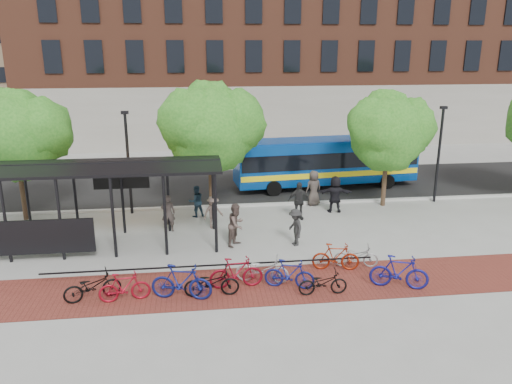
{
  "coord_description": "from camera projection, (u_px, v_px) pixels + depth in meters",
  "views": [
    {
      "loc": [
        -3.7,
        -20.76,
        8.11
      ],
      "look_at": [
        -1.0,
        1.18,
        1.6
      ],
      "focal_mm": 35.0,
      "sensor_mm": 36.0,
      "label": 1
    }
  ],
  "objects": [
    {
      "name": "bike_6",
      "position": [
        262.0,
        269.0,
        17.65
      ],
      "size": [
        2.01,
        1.15,
        1.0
      ],
      "primitive_type": "imported",
      "rotation": [
        0.0,
        0.0,
        1.3
      ],
      "color": "#BABABD",
      "rests_on": "ground"
    },
    {
      "name": "pedestrian_8",
      "position": [
        236.0,
        225.0,
        20.83
      ],
      "size": [
        1.09,
        1.13,
        1.83
      ],
      "primitive_type": "imported",
      "rotation": [
        0.0,
        0.0,
        0.94
      ],
      "color": "brown",
      "rests_on": "ground"
    },
    {
      "name": "bike_4",
      "position": [
        212.0,
        283.0,
        16.68
      ],
      "size": [
        1.85,
        0.65,
        0.97
      ],
      "primitive_type": "imported",
      "rotation": [
        0.0,
        0.0,
        1.57
      ],
      "color": "black",
      "rests_on": "ground"
    },
    {
      "name": "building_brick",
      "position": [
        342.0,
        24.0,
        45.59
      ],
      "size": [
        55.0,
        14.0,
        20.0
      ],
      "primitive_type": "cube",
      "color": "brown",
      "rests_on": "ground"
    },
    {
      "name": "bus",
      "position": [
        326.0,
        160.0,
        29.32
      ],
      "size": [
        10.89,
        3.32,
        2.89
      ],
      "rotation": [
        0.0,
        0.0,
        0.09
      ],
      "color": "#073B8F",
      "rests_on": "ground"
    },
    {
      "name": "bike_9",
      "position": [
        336.0,
        257.0,
        18.62
      ],
      "size": [
        1.82,
        0.81,
        1.06
      ],
      "primitive_type": "imported",
      "rotation": [
        0.0,
        0.0,
        1.39
      ],
      "color": "maroon",
      "rests_on": "ground"
    },
    {
      "name": "pedestrian_3",
      "position": [
        213.0,
        212.0,
        22.84
      ],
      "size": [
        1.15,
        0.96,
        1.54
      ],
      "primitive_type": "imported",
      "rotation": [
        0.0,
        0.0,
        0.48
      ],
      "color": "brown",
      "rests_on": "ground"
    },
    {
      "name": "bike_5",
      "position": [
        236.0,
        273.0,
        17.24
      ],
      "size": [
        1.9,
        0.64,
        1.13
      ],
      "primitive_type": "imported",
      "rotation": [
        0.0,
        0.0,
        1.63
      ],
      "color": "maroon",
      "rests_on": "ground"
    },
    {
      "name": "bike_rack_rail",
      "position": [
        211.0,
        277.0,
        18.2
      ],
      "size": [
        12.0,
        0.05,
        0.95
      ],
      "primitive_type": "cube",
      "color": "black",
      "rests_on": "ground"
    },
    {
      "name": "pedestrian_5",
      "position": [
        335.0,
        194.0,
        25.04
      ],
      "size": [
        1.8,
        0.81,
        1.88
      ],
      "primitive_type": "imported",
      "rotation": [
        0.0,
        0.0,
        2.99
      ],
      "color": "black",
      "rests_on": "ground"
    },
    {
      "name": "tree_a",
      "position": [
        17.0,
        132.0,
        23.09
      ],
      "size": [
        4.9,
        4.0,
        6.18
      ],
      "color": "#382619",
      "rests_on": "ground"
    },
    {
      "name": "bike_1",
      "position": [
        124.0,
        287.0,
        16.34
      ],
      "size": [
        1.72,
        0.67,
        1.01
      ],
      "primitive_type": "imported",
      "rotation": [
        0.0,
        0.0,
        1.69
      ],
      "color": "maroon",
      "rests_on": "ground"
    },
    {
      "name": "bus_shelter",
      "position": [
        87.0,
        177.0,
        20.24
      ],
      "size": [
        10.6,
        3.07,
        3.6
      ],
      "color": "black",
      "rests_on": "ground"
    },
    {
      "name": "curb",
      "position": [
        268.0,
        204.0,
        26.29
      ],
      "size": [
        160.0,
        0.25,
        0.12
      ],
      "primitive_type": "cube",
      "color": "#B7B7B2",
      "rests_on": "ground"
    },
    {
      "name": "pedestrian_9",
      "position": [
        295.0,
        227.0,
        20.88
      ],
      "size": [
        0.78,
        1.13,
        1.6
      ],
      "primitive_type": "imported",
      "rotation": [
        0.0,
        0.0,
        4.91
      ],
      "color": "#262626",
      "rests_on": "ground"
    },
    {
      "name": "tree_c",
      "position": [
        390.0,
        129.0,
        25.25
      ],
      "size": [
        4.66,
        3.8,
        5.92
      ],
      "color": "#382619",
      "rests_on": "ground"
    },
    {
      "name": "brick_strip",
      "position": [
        249.0,
        286.0,
        17.5
      ],
      "size": [
        24.0,
        3.0,
        0.01
      ],
      "primitive_type": "cube",
      "color": "maroon",
      "rests_on": "ground"
    },
    {
      "name": "tree_b",
      "position": [
        212.0,
        124.0,
        24.08
      ],
      "size": [
        5.15,
        4.2,
        6.47
      ],
      "color": "#382619",
      "rests_on": "ground"
    },
    {
      "name": "asphalt_street",
      "position": [
        259.0,
        185.0,
        30.11
      ],
      "size": [
        160.0,
        8.0,
        0.01
      ],
      "primitive_type": "cube",
      "color": "black",
      "rests_on": "ground"
    },
    {
      "name": "ground",
      "position": [
        281.0,
        233.0,
        22.49
      ],
      "size": [
        160.0,
        160.0,
        0.0
      ],
      "primitive_type": "plane",
      "color": "#9E9E99",
      "rests_on": "ground"
    },
    {
      "name": "lamp_post_left",
      "position": [
        128.0,
        160.0,
        24.33
      ],
      "size": [
        0.35,
        0.2,
        5.12
      ],
      "color": "black",
      "rests_on": "ground"
    },
    {
      "name": "pedestrian_2",
      "position": [
        196.0,
        201.0,
        24.4
      ],
      "size": [
        0.92,
        0.82,
        1.57
      ],
      "primitive_type": "imported",
      "rotation": [
        0.0,
        0.0,
        3.49
      ],
      "color": "#1A2E3E",
      "rests_on": "ground"
    },
    {
      "name": "lamp_post_right",
      "position": [
        439.0,
        152.0,
        26.2
      ],
      "size": [
        0.35,
        0.2,
        5.12
      ],
      "color": "black",
      "rests_on": "ground"
    },
    {
      "name": "bike_11",
      "position": [
        399.0,
        272.0,
        17.2
      ],
      "size": [
        2.08,
        1.21,
        1.2
      ],
      "primitive_type": "imported",
      "rotation": [
        0.0,
        0.0,
        1.22
      ],
      "color": "navy",
      "rests_on": "ground"
    },
    {
      "name": "bike_7",
      "position": [
        289.0,
        274.0,
        17.21
      ],
      "size": [
        1.82,
        1.03,
        1.06
      ],
      "primitive_type": "imported",
      "rotation": [
        0.0,
        0.0,
        1.25
      ],
      "color": "navy",
      "rests_on": "ground"
    },
    {
      "name": "pedestrian_4",
      "position": [
        299.0,
        201.0,
        23.99
      ],
      "size": [
        1.12,
        0.54,
        1.85
      ],
      "primitive_type": "imported",
      "rotation": [
        0.0,
        0.0,
        6.36
      ],
      "color": "#252525",
      "rests_on": "ground"
    },
    {
      "name": "pedestrian_6",
      "position": [
        314.0,
        188.0,
        26.13
      ],
      "size": [
        1.06,
        0.86,
        1.86
      ],
      "primitive_type": "imported",
      "rotation": [
        0.0,
        0.0,
        3.48
      ],
      "color": "#433A35",
      "rests_on": "ground"
    },
    {
      "name": "bike_8",
      "position": [
        323.0,
        283.0,
        16.79
      ],
      "size": [
        1.67,
        0.58,
        0.88
      ],
      "primitive_type": "imported",
      "rotation": [
        0.0,
        0.0,
        1.57
      ],
      "color": "black",
      "rests_on": "ground"
    },
    {
      "name": "bike_0",
      "position": [
        92.0,
        286.0,
        16.44
      ],
      "size": [
        1.97,
        1.2,
        0.98
      ],
      "primitive_type": "imported",
      "rotation": [
        0.0,
        0.0,
        1.89
      ],
      "color": "black",
      "rests_on": "ground"
    },
    {
      "name": "bike_3",
      "position": [
        181.0,
        282.0,
        16.43
      ],
      "size": [
        2.14,
        1.04,
        1.24
      ],
      "primitive_type": "imported",
      "rotation": [
        0.0,
        0.0,
        1.34
      ],
      "color": "navy",
      "rests_on": "ground"
    },
    {
      "name": "pedestrian_1",
      "position": [
        168.0,
        213.0,
        22.46
      ],
      "size": [
        0.63,
        0.42,
        1.71
      ],
      "primitive_type": "imported",
      "rotation": [
        0.0,
        0.0,
        3.13
      ],
      "color": "#443A36",
      "rests_on": "ground"
    },
    {
      "name": "bike_10",
      "position": [
        356.0,
        256.0,
        18.92
      ],
      "size": [
        1.76,
        0.9,
        0.88
      ],
      "primitive_type": "imported",
      "rotation": [
        0.0,
        0.0,
        1.38
      ],
      "color": "gray",
      "rests_on": "ground"
    }
  ]
}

